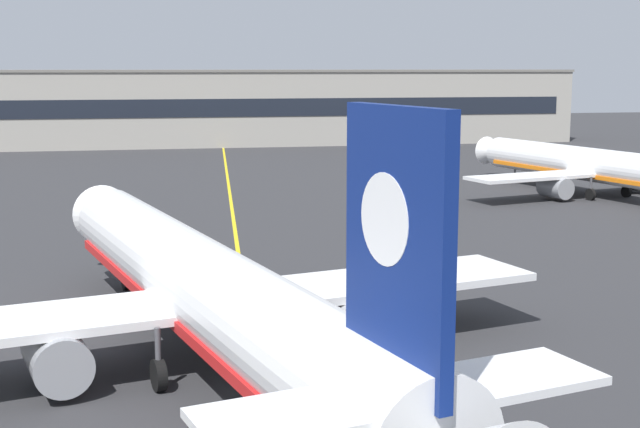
# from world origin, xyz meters

# --- Properties ---
(taxiway_centreline) EXTENTS (14.44, 179.47, 0.01)m
(taxiway_centreline) POSITION_xyz_m (0.00, 30.00, 0.00)
(taxiway_centreline) COLOR yellow
(taxiway_centreline) RESTS_ON ground
(airliner_foreground) EXTENTS (32.21, 40.95, 11.65)m
(airliner_foreground) POSITION_xyz_m (-3.67, 8.62, 3.37)
(airliner_foreground) COLOR white
(airliner_foreground) RESTS_ON ground
(airliner_background) EXTENTS (28.10, 35.71, 10.17)m
(airliner_background) POSITION_xyz_m (37.53, 51.53, 2.94)
(airliner_background) COLOR white
(airliner_background) RESTS_ON ground
(safety_cone_by_nose_gear) EXTENTS (0.44, 0.44, 0.55)m
(safety_cone_by_nose_gear) POSITION_xyz_m (-2.42, 25.89, 0.26)
(safety_cone_by_nose_gear) COLOR orange
(safety_cone_by_nose_gear) RESTS_ON ground
(terminal_building) EXTENTS (138.37, 12.40, 12.13)m
(terminal_building) POSITION_xyz_m (-3.90, 117.56, 6.07)
(terminal_building) COLOR #9E998E
(terminal_building) RESTS_ON ground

